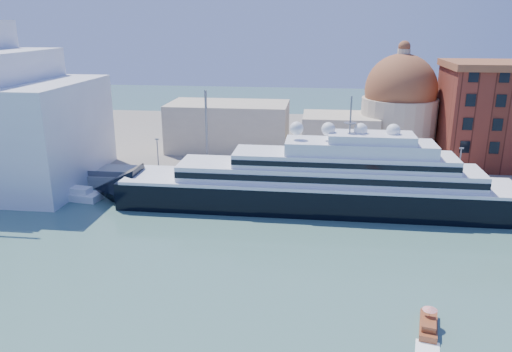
# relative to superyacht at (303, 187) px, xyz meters

# --- Properties ---
(ground) EXTENTS (400.00, 400.00, 0.00)m
(ground) POSITION_rel_superyacht_xyz_m (-0.40, -23.00, -4.29)
(ground) COLOR #355C54
(ground) RESTS_ON ground
(quay) EXTENTS (180.00, 10.00, 2.50)m
(quay) POSITION_rel_superyacht_xyz_m (-0.40, 11.00, -3.04)
(quay) COLOR gray
(quay) RESTS_ON ground
(land) EXTENTS (260.00, 72.00, 2.00)m
(land) POSITION_rel_superyacht_xyz_m (-0.40, 52.00, -3.29)
(land) COLOR slate
(land) RESTS_ON ground
(quay_fence) EXTENTS (180.00, 0.10, 1.20)m
(quay_fence) POSITION_rel_superyacht_xyz_m (-0.40, 6.50, -1.19)
(quay_fence) COLOR slate
(quay_fence) RESTS_ON quay
(superyacht) EXTENTS (83.11, 11.52, 24.84)m
(superyacht) POSITION_rel_superyacht_xyz_m (0.00, 0.00, 0.00)
(superyacht) COLOR black
(superyacht) RESTS_ON ground
(service_barge) EXTENTS (12.33, 5.56, 2.68)m
(service_barge) POSITION_rel_superyacht_xyz_m (-45.36, -0.49, -3.52)
(service_barge) COLOR white
(service_barge) RESTS_ON ground
(water_taxi) EXTENTS (3.06, 6.06, 2.75)m
(water_taxi) POSITION_rel_superyacht_xyz_m (15.69, -37.06, -3.63)
(water_taxi) COLOR brown
(water_taxi) RESTS_ON ground
(church) EXTENTS (66.00, 18.00, 25.50)m
(church) POSITION_rel_superyacht_xyz_m (5.99, 34.72, 6.62)
(church) COLOR beige
(church) RESTS_ON land
(lamp_posts) EXTENTS (120.80, 2.40, 18.00)m
(lamp_posts) POSITION_rel_superyacht_xyz_m (-13.07, 9.27, 5.55)
(lamp_posts) COLOR slate
(lamp_posts) RESTS_ON quay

